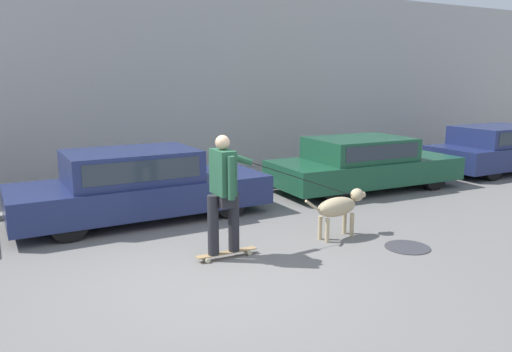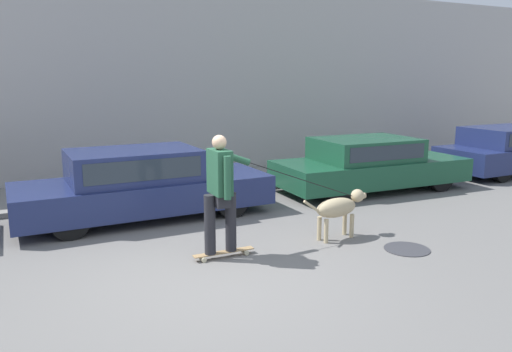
# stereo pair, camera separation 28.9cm
# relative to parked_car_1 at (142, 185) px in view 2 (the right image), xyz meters

# --- Properties ---
(ground_plane) EXTENTS (36.00, 36.00, 0.00)m
(ground_plane) POSITION_rel_parked_car_1_xyz_m (0.16, -3.16, -0.61)
(ground_plane) COLOR slate
(back_wall) EXTENTS (32.00, 0.30, 4.91)m
(back_wall) POSITION_rel_parked_car_1_xyz_m (0.16, 3.48, 1.84)
(back_wall) COLOR #B2ADA8
(back_wall) RESTS_ON ground_plane
(sidewalk_curb) EXTENTS (30.00, 2.30, 0.11)m
(sidewalk_curb) POSITION_rel_parked_car_1_xyz_m (0.16, 2.15, -0.56)
(sidewalk_curb) COLOR gray
(sidewalk_curb) RESTS_ON ground_plane
(parked_car_1) EXTENTS (4.62, 1.81, 1.28)m
(parked_car_1) POSITION_rel_parked_car_1_xyz_m (0.00, 0.00, 0.00)
(parked_car_1) COLOR black
(parked_car_1) RESTS_ON ground_plane
(parked_car_2) EXTENTS (4.49, 1.92, 1.21)m
(parked_car_2) POSITION_rel_parked_car_1_xyz_m (5.23, 0.00, -0.02)
(parked_car_2) COLOR black
(parked_car_2) RESTS_ON ground_plane
(parked_car_3) EXTENTS (4.15, 1.74, 1.26)m
(parked_car_3) POSITION_rel_parked_car_1_xyz_m (9.99, 0.00, 0.00)
(parked_car_3) COLOR black
(parked_car_3) RESTS_ON ground_plane
(dog) EXTENTS (1.27, 0.39, 0.76)m
(dog) POSITION_rel_parked_car_1_xyz_m (2.55, -2.60, -0.11)
(dog) COLOR tan
(dog) RESTS_ON ground_plane
(skateboarder) EXTENTS (2.85, 0.65, 1.78)m
(skateboarder) POSITION_rel_parked_car_1_xyz_m (0.52, -2.60, 0.40)
(skateboarder) COLOR beige
(skateboarder) RESTS_ON ground_plane
(manhole_cover) EXTENTS (0.68, 0.68, 0.01)m
(manhole_cover) POSITION_rel_parked_car_1_xyz_m (3.18, -3.51, -0.61)
(manhole_cover) COLOR #38383D
(manhole_cover) RESTS_ON ground_plane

